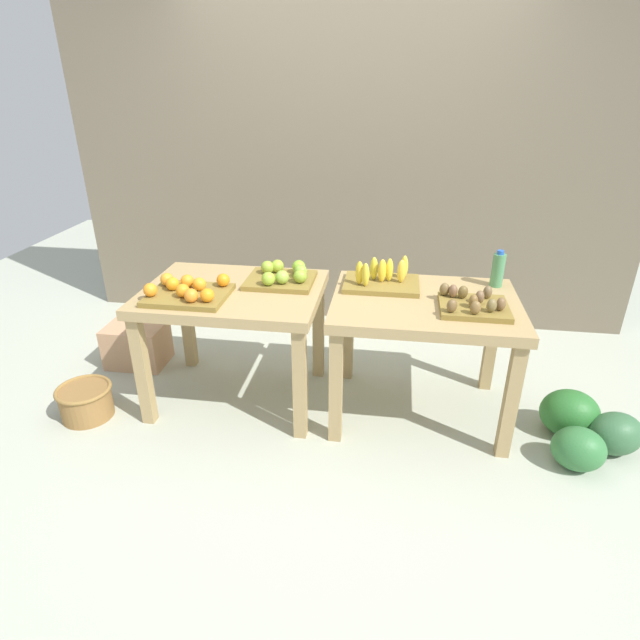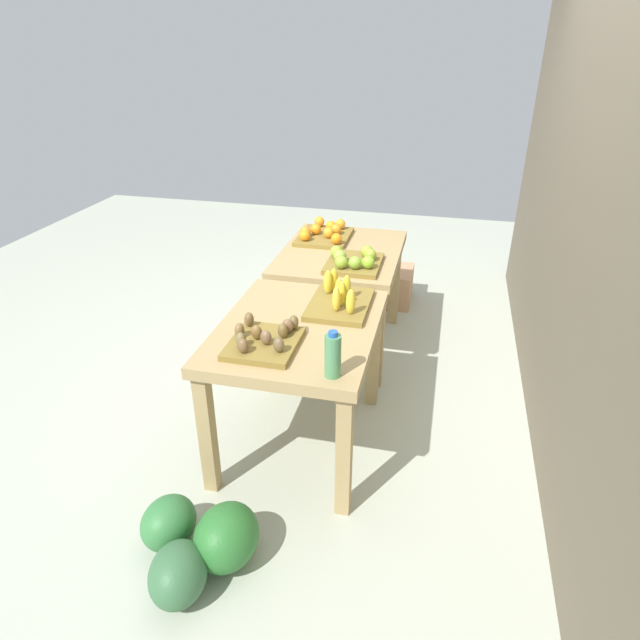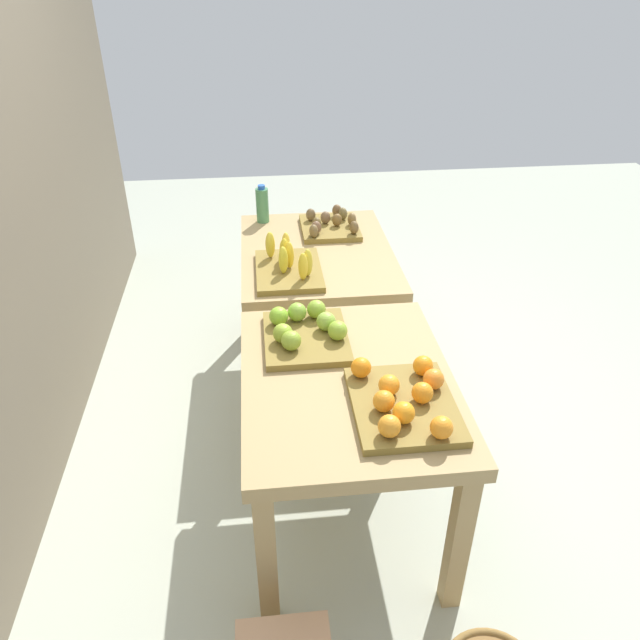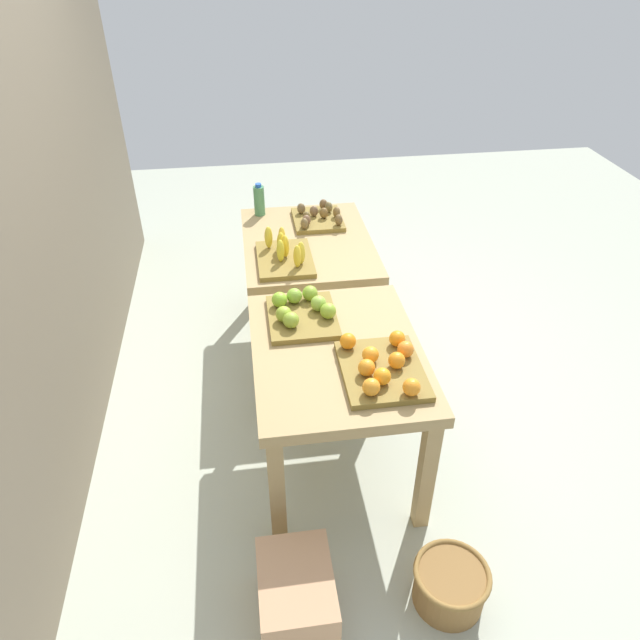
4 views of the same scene
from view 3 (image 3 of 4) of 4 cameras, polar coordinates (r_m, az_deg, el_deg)
ground_plane at (r=3.22m, az=0.78°, el=-9.92°), size 8.00×8.00×0.00m
display_table_left at (r=2.38m, az=2.53°, el=-7.44°), size 1.04×0.80×0.75m
display_table_right at (r=3.32m, az=-0.30°, el=4.87°), size 1.04×0.80×0.75m
orange_bin at (r=2.16m, az=7.87°, el=-7.44°), size 0.45×0.36×0.11m
apple_bin at (r=2.50m, az=-1.39°, el=-1.03°), size 0.40×0.34×0.11m
banana_crate at (r=3.01m, az=-2.94°, el=5.10°), size 0.44×0.32×0.17m
kiwi_bin at (r=3.48m, az=0.95°, el=8.85°), size 0.36×0.32×0.10m
water_bottle at (r=3.60m, az=-5.41°, el=10.67°), size 0.07×0.07×0.22m
watermelon_pile at (r=4.38m, az=1.25°, el=4.45°), size 0.56×0.58×0.28m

